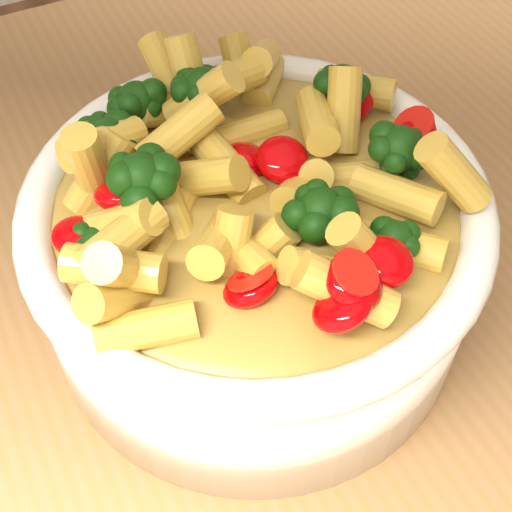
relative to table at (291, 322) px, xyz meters
name	(u,v)px	position (x,y,z in m)	size (l,w,h in m)	color
table	(291,322)	(0.00, 0.00, 0.00)	(1.20, 0.80, 0.90)	#A37045
serving_bowl	(256,255)	(-0.05, -0.04, 0.16)	(0.28, 0.28, 0.12)	white
pasta_salad	(256,169)	(-0.05, -0.04, 0.24)	(0.22, 0.22, 0.05)	gold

